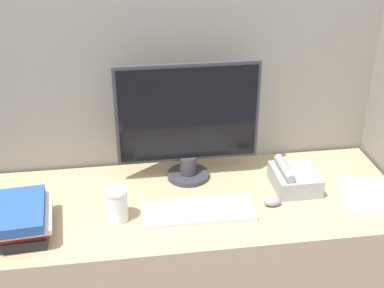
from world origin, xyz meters
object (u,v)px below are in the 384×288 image
(monitor, at_px, (188,123))
(book_stack, at_px, (20,219))
(mouse, at_px, (272,202))
(keyboard, at_px, (199,211))
(desk_telephone, at_px, (294,178))
(coffee_cup, at_px, (117,205))

(monitor, height_order, book_stack, monitor)
(book_stack, bearing_deg, monitor, 24.87)
(monitor, xyz_separation_m, mouse, (0.29, -0.26, -0.24))
(keyboard, xyz_separation_m, desk_telephone, (0.42, 0.13, 0.03))
(mouse, bearing_deg, keyboard, -177.97)
(monitor, bearing_deg, coffee_cup, -138.43)
(book_stack, bearing_deg, desk_telephone, 8.22)
(monitor, distance_m, keyboard, 0.37)
(coffee_cup, height_order, book_stack, coffee_cup)
(book_stack, bearing_deg, mouse, 2.25)
(keyboard, distance_m, mouse, 0.29)
(coffee_cup, relative_size, desk_telephone, 0.63)
(monitor, distance_m, book_stack, 0.74)
(monitor, distance_m, desk_telephone, 0.49)
(monitor, height_order, keyboard, monitor)
(keyboard, bearing_deg, mouse, 2.03)
(keyboard, height_order, desk_telephone, desk_telephone)
(monitor, relative_size, coffee_cup, 4.54)
(book_stack, height_order, desk_telephone, book_stack)
(coffee_cup, bearing_deg, monitor, 41.57)
(mouse, xyz_separation_m, coffee_cup, (-0.60, -0.01, 0.05))
(coffee_cup, xyz_separation_m, desk_telephone, (0.72, 0.12, -0.02))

